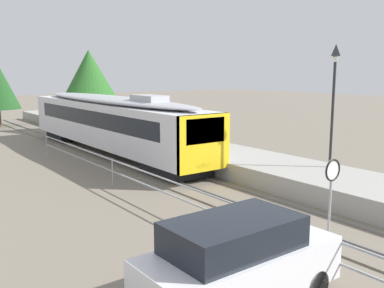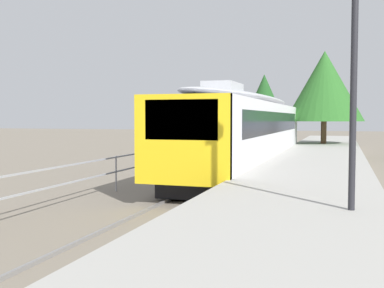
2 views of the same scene
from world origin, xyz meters
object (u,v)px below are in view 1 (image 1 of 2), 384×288
object	(u,v)px
commuter_train	(110,120)
platform_lamp_mid_platform	(334,83)
parked_suv_white	(238,261)
speed_limit_sign	(332,184)

from	to	relation	value
commuter_train	platform_lamp_mid_platform	xyz separation A→B (m)	(4.44, -12.71, 2.48)
platform_lamp_mid_platform	parked_suv_white	bearing A→B (deg)	-153.69
commuter_train	parked_suv_white	bearing A→B (deg)	-107.71
platform_lamp_mid_platform	parked_suv_white	world-z (taller)	platform_lamp_mid_platform
commuter_train	platform_lamp_mid_platform	size ratio (longest dim) A/B	3.56
platform_lamp_mid_platform	speed_limit_sign	size ratio (longest dim) A/B	1.91
commuter_train	parked_suv_white	size ratio (longest dim) A/B	4.13
speed_limit_sign	parked_suv_white	xyz separation A→B (m)	(-3.65, -0.33, -1.06)
parked_suv_white	platform_lamp_mid_platform	bearing A→B (deg)	26.31
speed_limit_sign	platform_lamp_mid_platform	bearing A→B (deg)	35.87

